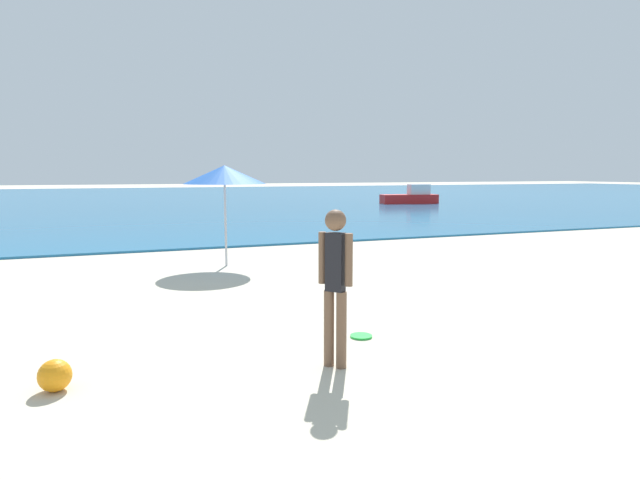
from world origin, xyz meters
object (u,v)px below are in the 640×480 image
(frisbee, at_px, (361,336))
(boat_near, at_px, (411,197))
(person_standing, at_px, (335,279))
(beach_umbrella, at_px, (224,175))
(beach_ball, at_px, (55,376))

(frisbee, distance_m, boat_near, 28.54)
(person_standing, height_order, frisbee, person_standing)
(person_standing, height_order, beach_umbrella, beach_umbrella)
(person_standing, bearing_deg, frisbee, 97.81)
(beach_umbrella, bearing_deg, boat_near, 49.64)
(frisbee, xyz_separation_m, beach_umbrella, (-0.56, 5.70, 1.98))
(boat_near, distance_m, beach_ball, 30.84)
(frisbee, relative_size, boat_near, 0.07)
(beach_umbrella, bearing_deg, person_standing, -91.20)
(person_standing, relative_size, beach_umbrella, 0.76)
(beach_ball, xyz_separation_m, beach_umbrella, (2.84, 6.16, 1.84))
(beach_umbrella, bearing_deg, beach_ball, -114.75)
(frisbee, distance_m, beach_ball, 3.43)
(frisbee, xyz_separation_m, boat_near, (15.14, 24.18, 0.47))
(boat_near, bearing_deg, frisbee, 67.77)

